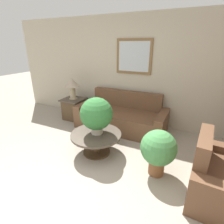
% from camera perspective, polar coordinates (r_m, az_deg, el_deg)
% --- Properties ---
extents(ground_plane, '(20.00, 20.00, 0.00)m').
position_cam_1_polar(ground_plane, '(2.73, -17.79, -25.46)').
color(ground_plane, gray).
extents(wall_back, '(7.09, 0.09, 2.60)m').
position_cam_1_polar(wall_back, '(4.42, 6.59, 12.93)').
color(wall_back, '#B2A893').
rests_on(wall_back, ground_plane).
extents(couch_main, '(2.12, 0.91, 0.87)m').
position_cam_1_polar(couch_main, '(4.26, 3.07, -1.68)').
color(couch_main, brown).
rests_on(couch_main, ground_plane).
extents(coffee_table, '(0.94, 0.94, 0.40)m').
position_cam_1_polar(coffee_table, '(3.31, -5.18, -8.67)').
color(coffee_table, '#4C3823').
rests_on(coffee_table, ground_plane).
extents(side_table, '(0.57, 0.57, 0.57)m').
position_cam_1_polar(side_table, '(4.90, -12.28, 1.11)').
color(side_table, '#4C3823').
rests_on(side_table, ground_plane).
extents(table_lamp, '(0.38, 0.38, 0.56)m').
position_cam_1_polar(table_lamp, '(4.72, -12.91, 8.74)').
color(table_lamp, tan).
rests_on(table_lamp, side_table).
extents(potted_plant_on_table, '(0.59, 0.59, 0.68)m').
position_cam_1_polar(potted_plant_on_table, '(3.11, -5.12, -0.75)').
color(potted_plant_on_table, beige).
rests_on(potted_plant_on_table, coffee_table).
extents(potted_plant_floor, '(0.55, 0.55, 0.75)m').
position_cam_1_polar(potted_plant_floor, '(2.81, 14.86, -11.72)').
color(potted_plant_floor, brown).
rests_on(potted_plant_floor, ground_plane).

